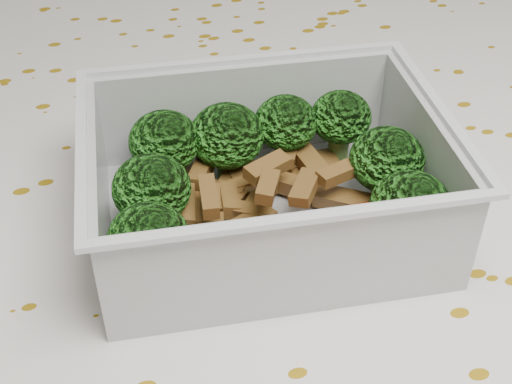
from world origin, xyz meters
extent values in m
cube|color=brown|center=(0.00, 0.00, 0.73)|extent=(1.40, 0.90, 0.04)
cube|color=silver|center=(0.00, 0.00, 0.75)|extent=(1.46, 0.96, 0.01)
cube|color=silver|center=(0.00, 0.48, 0.66)|extent=(1.46, 0.01, 0.18)
cube|color=silver|center=(0.01, 0.01, 0.76)|extent=(0.19, 0.15, 0.00)
cube|color=silver|center=(0.02, 0.07, 0.79)|extent=(0.18, 0.02, 0.06)
cube|color=silver|center=(0.00, -0.06, 0.79)|extent=(0.18, 0.02, 0.06)
cube|color=silver|center=(0.09, 0.00, 0.79)|extent=(0.02, 0.13, 0.06)
cube|color=silver|center=(-0.08, 0.02, 0.79)|extent=(0.02, 0.13, 0.06)
cube|color=silver|center=(0.02, 0.08, 0.82)|extent=(0.19, 0.02, 0.00)
cube|color=silver|center=(0.00, -0.06, 0.82)|extent=(0.19, 0.02, 0.00)
cube|color=silver|center=(0.10, 0.00, 0.82)|extent=(0.02, 0.14, 0.00)
cube|color=silver|center=(-0.08, 0.02, 0.82)|extent=(0.02, 0.14, 0.00)
cylinder|color=#608C3F|center=(-0.04, 0.05, 0.77)|extent=(0.01, 0.01, 0.02)
ellipsoid|color=#2F8923|center=(-0.04, 0.05, 0.79)|extent=(0.04, 0.04, 0.03)
cylinder|color=#608C3F|center=(0.00, 0.05, 0.77)|extent=(0.01, 0.01, 0.02)
ellipsoid|color=#2F8923|center=(0.00, 0.05, 0.79)|extent=(0.04, 0.04, 0.04)
cylinder|color=#608C3F|center=(0.03, 0.05, 0.77)|extent=(0.01, 0.01, 0.02)
ellipsoid|color=#2F8923|center=(0.03, 0.05, 0.79)|extent=(0.04, 0.04, 0.03)
cylinder|color=#608C3F|center=(0.06, 0.04, 0.77)|extent=(0.01, 0.01, 0.02)
ellipsoid|color=#2F8923|center=(0.06, 0.04, 0.79)|extent=(0.04, 0.04, 0.03)
cylinder|color=#608C3F|center=(-0.05, 0.01, 0.77)|extent=(0.01, 0.01, 0.02)
ellipsoid|color=#2F8923|center=(-0.05, 0.01, 0.79)|extent=(0.04, 0.04, 0.03)
cylinder|color=#608C3F|center=(0.07, 0.00, 0.77)|extent=(0.01, 0.01, 0.02)
ellipsoid|color=#2F8923|center=(0.07, 0.00, 0.79)|extent=(0.04, 0.04, 0.03)
cylinder|color=#608C3F|center=(-0.06, -0.03, 0.77)|extent=(0.01, 0.01, 0.02)
ellipsoid|color=#2F8923|center=(-0.06, -0.03, 0.79)|extent=(0.04, 0.04, 0.03)
cylinder|color=#608C3F|center=(0.07, -0.04, 0.77)|extent=(0.01, 0.01, 0.02)
ellipsoid|color=#2F8923|center=(0.07, -0.04, 0.79)|extent=(0.04, 0.04, 0.03)
cube|color=brown|center=(-0.01, 0.02, 0.77)|extent=(0.02, 0.03, 0.01)
cube|color=brown|center=(-0.01, 0.03, 0.77)|extent=(0.02, 0.03, 0.01)
cube|color=brown|center=(0.05, 0.03, 0.77)|extent=(0.01, 0.02, 0.01)
cube|color=brown|center=(0.01, 0.03, 0.77)|extent=(0.02, 0.03, 0.01)
cube|color=brown|center=(0.00, 0.04, 0.77)|extent=(0.02, 0.03, 0.01)
cube|color=brown|center=(0.05, 0.00, 0.79)|extent=(0.03, 0.02, 0.01)
cube|color=brown|center=(0.00, 0.03, 0.77)|extent=(0.02, 0.02, 0.01)
cube|color=brown|center=(-0.03, 0.01, 0.78)|extent=(0.02, 0.03, 0.01)
cube|color=brown|center=(-0.03, 0.01, 0.77)|extent=(0.01, 0.03, 0.01)
cube|color=brown|center=(0.00, 0.01, 0.77)|extent=(0.02, 0.02, 0.01)
cube|color=brown|center=(-0.02, 0.00, 0.79)|extent=(0.01, 0.03, 0.01)
cube|color=brown|center=(-0.02, 0.04, 0.78)|extent=(0.02, 0.03, 0.01)
cube|color=brown|center=(0.01, 0.02, 0.79)|extent=(0.03, 0.02, 0.01)
cube|color=brown|center=(0.04, 0.03, 0.78)|extent=(0.01, 0.03, 0.01)
cube|color=brown|center=(0.00, 0.00, 0.77)|extent=(0.03, 0.02, 0.01)
cube|color=brown|center=(0.03, 0.00, 0.78)|extent=(0.02, 0.03, 0.01)
cube|color=brown|center=(0.04, 0.03, 0.77)|extent=(0.03, 0.03, 0.01)
cube|color=brown|center=(-0.01, 0.01, 0.77)|extent=(0.03, 0.02, 0.01)
cube|color=brown|center=(-0.01, 0.03, 0.77)|extent=(0.03, 0.02, 0.01)
cube|color=brown|center=(-0.03, 0.04, 0.77)|extent=(0.02, 0.03, 0.01)
cube|color=brown|center=(-0.03, 0.01, 0.77)|extent=(0.03, 0.02, 0.01)
cube|color=brown|center=(0.04, 0.04, 0.77)|extent=(0.03, 0.02, 0.01)
cube|color=brown|center=(-0.02, 0.02, 0.77)|extent=(0.03, 0.02, 0.01)
cube|color=brown|center=(0.03, 0.04, 0.78)|extent=(0.02, 0.03, 0.01)
cube|color=brown|center=(0.01, 0.00, 0.79)|extent=(0.02, 0.02, 0.01)
cube|color=brown|center=(0.05, 0.00, 0.77)|extent=(0.03, 0.03, 0.01)
cube|color=brown|center=(0.03, 0.02, 0.77)|extent=(0.03, 0.03, 0.01)
cube|color=brown|center=(-0.01, 0.03, 0.77)|extent=(0.03, 0.03, 0.01)
cylinder|color=#AE3010|center=(0.01, -0.03, 0.78)|extent=(0.14, 0.03, 0.03)
sphere|color=#AE3010|center=(0.08, -0.03, 0.78)|extent=(0.03, 0.03, 0.03)
sphere|color=#AE3010|center=(-0.06, -0.03, 0.78)|extent=(0.03, 0.03, 0.03)
camera|label=1|loc=(-0.08, -0.27, 1.02)|focal=50.00mm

